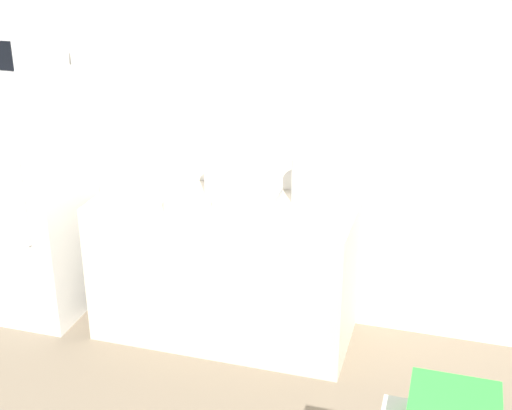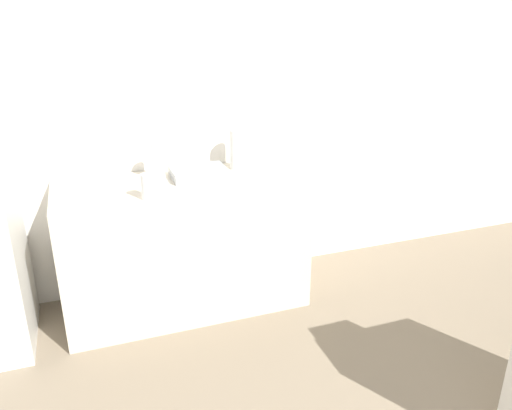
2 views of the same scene
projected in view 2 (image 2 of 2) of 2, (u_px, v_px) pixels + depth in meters
wall_back at (171, 110)px, 3.39m from camera, size 8.00×0.06×2.60m
counter at (184, 245)px, 3.38m from camera, size 1.59×0.66×0.90m
sink_basin at (199, 173)px, 3.30m from camera, size 0.36×0.27×0.06m
bottle_tall at (158, 161)px, 3.24m from camera, size 0.08×0.08×0.24m
bottle_short at (148, 187)px, 2.90m from camera, size 0.08×0.08×0.15m
paper_towel_roll at (238, 150)px, 3.44m from camera, size 0.11×0.11×0.28m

